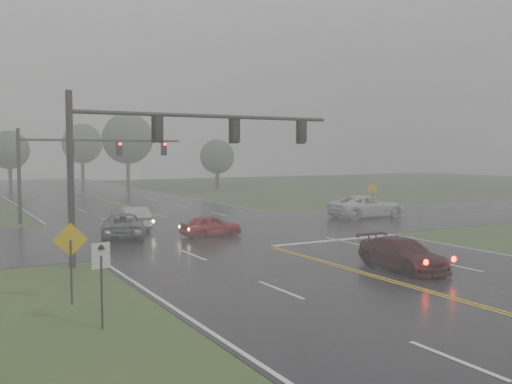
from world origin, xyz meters
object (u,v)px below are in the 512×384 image
pickup_white (367,218)px  signal_gantry_far (73,156)px  signal_gantry_near (161,144)px  sedan_silver (133,230)px  sedan_red (211,236)px  car_grey (123,237)px  sedan_maroon (402,270)px

pickup_white → signal_gantry_far: signal_gantry_far is taller
signal_gantry_near → signal_gantry_far: (-0.40, 17.44, -0.67)m
signal_gantry_near → sedan_silver: bearing=80.0°
signal_gantry_near → signal_gantry_far: 17.46m
sedan_red → car_grey: car_grey is taller
signal_gantry_near → sedan_red: bearing=47.1°
car_grey → pickup_white: size_ratio=0.85×
sedan_red → pickup_white: 14.84m
sedan_maroon → sedan_red: (-3.01, 12.80, 0.00)m
sedan_silver → car_grey: size_ratio=0.87×
sedan_maroon → pickup_white: (11.51, 15.86, 0.00)m
car_grey → signal_gantry_far: (-0.73, 9.88, 4.69)m
sedan_red → car_grey: bearing=63.8°
sedan_maroon → signal_gantry_far: (-8.41, 24.87, 4.69)m
car_grey → signal_gantry_near: (-0.33, -7.56, 5.36)m
car_grey → signal_gantry_far: 10.96m
sedan_silver → signal_gantry_near: (-1.85, -10.56, 5.36)m
pickup_white → signal_gantry_far: (-19.92, 9.00, 4.69)m
signal_gantry_near → sedan_maroon: bearing=-42.8°
car_grey → sedan_silver: bearing=-100.5°
car_grey → sedan_maroon: bearing=133.7°
sedan_maroon → signal_gantry_near: signal_gantry_near is taller
sedan_maroon → signal_gantry_far: 26.67m
car_grey → signal_gantry_near: 9.27m
pickup_white → signal_gantry_far: 22.36m
car_grey → signal_gantry_near: signal_gantry_near is taller
sedan_red → sedan_maroon: bearing=-167.8°
signal_gantry_far → sedan_red: bearing=-65.9°
pickup_white → signal_gantry_near: signal_gantry_near is taller
car_grey → signal_gantry_near: bearing=104.1°
sedan_silver → signal_gantry_near: 11.98m
sedan_silver → pickup_white: pickup_white is taller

